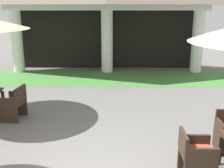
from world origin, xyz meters
TOP-DOWN VIEW (x-y plane):
  - background_pavilion at (0.00, 8.82)m, footprint 9.33×3.18m
  - lawn_strip at (0.00, 7.44)m, footprint 11.13×2.56m
  - patio_chair_near_foreground_west at (1.74, 0.51)m, footprint 0.58×0.57m
  - patio_chair_mid_left_east at (-2.33, 3.12)m, footprint 0.57×0.69m

SIDE VIEW (x-z plane):
  - lawn_strip at x=0.00m, z-range 0.00..0.01m
  - patio_chair_near_foreground_west at x=1.74m, z-range -0.01..0.84m
  - patio_chair_mid_left_east at x=-2.33m, z-range -0.02..0.88m
  - background_pavilion at x=0.00m, z-range 1.14..5.19m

